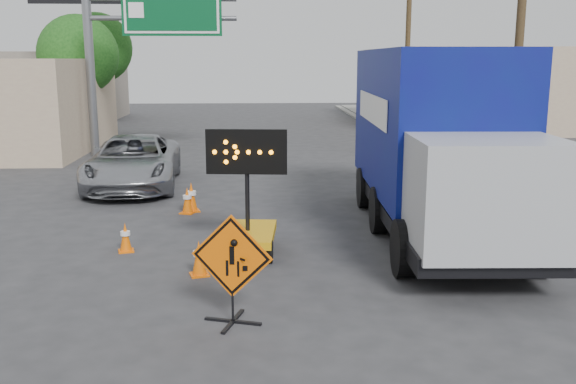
{
  "coord_description": "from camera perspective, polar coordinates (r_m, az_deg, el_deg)",
  "views": [
    {
      "loc": [
        0.15,
        -9.02,
        4.02
      ],
      "look_at": [
        0.84,
        3.82,
        1.33
      ],
      "focal_mm": 40.0,
      "sensor_mm": 36.0,
      "label": 1
    }
  ],
  "objects": [
    {
      "name": "highway_gantry",
      "position": [
        27.38,
        -13.06,
        13.72
      ],
      "size": [
        6.18,
        0.38,
        6.9
      ],
      "color": "slate",
      "rests_on": "ground"
    },
    {
      "name": "cone_d",
      "position": [
        17.28,
        -8.59,
        -0.43
      ],
      "size": [
        0.49,
        0.49,
        0.79
      ],
      "rotation": [
        0.0,
        0.0,
        0.26
      ],
      "color": "#F36205",
      "rests_on": "ground"
    },
    {
      "name": "curb_right",
      "position": [
        25.34,
        13.16,
        2.51
      ],
      "size": [
        0.4,
        60.0,
        0.12
      ],
      "primitive_type": "cube",
      "color": "gray",
      "rests_on": "ground"
    },
    {
      "name": "construction_sign",
      "position": [
        9.86,
        -5.0,
        -6.62
      ],
      "size": [
        1.25,
        0.9,
        1.72
      ],
      "rotation": [
        0.0,
        0.0,
        -0.31
      ],
      "color": "black",
      "rests_on": "ground"
    },
    {
      "name": "cone_e",
      "position": [
        20.28,
        -11.34,
        1.2
      ],
      "size": [
        0.44,
        0.44,
        0.73
      ],
      "rotation": [
        0.0,
        0.0,
        -0.2
      ],
      "color": "#F36205",
      "rests_on": "ground"
    },
    {
      "name": "utility_pole_far",
      "position": [
        33.94,
        10.59,
        12.74
      ],
      "size": [
        1.8,
        0.26,
        9.0
      ],
      "color": "#44341D",
      "rests_on": "ground"
    },
    {
      "name": "sidewalk_right",
      "position": [
        26.07,
        18.03,
        2.53
      ],
      "size": [
        4.0,
        60.0,
        0.15
      ],
      "primitive_type": "cube",
      "color": "gray",
      "rests_on": "ground"
    },
    {
      "name": "cone_a",
      "position": [
        12.22,
        -7.91,
        -5.83
      ],
      "size": [
        0.43,
        0.43,
        0.68
      ],
      "rotation": [
        0.0,
        0.0,
        0.27
      ],
      "color": "#F36205",
      "rests_on": "ground"
    },
    {
      "name": "cone_c",
      "position": [
        17.09,
        -8.94,
        -0.74
      ],
      "size": [
        0.45,
        0.45,
        0.7
      ],
      "rotation": [
        0.0,
        0.0,
        -0.33
      ],
      "color": "#F36205",
      "rests_on": "ground"
    },
    {
      "name": "arrow_board",
      "position": [
        13.42,
        -3.6,
        -3.0
      ],
      "size": [
        1.65,
        1.93,
        2.62
      ],
      "rotation": [
        0.0,
        0.0,
        -0.09
      ],
      "color": "#D4970B",
      "rests_on": "ground"
    },
    {
      "name": "ground",
      "position": [
        9.87,
        -3.76,
        -12.24
      ],
      "size": [
        100.0,
        100.0,
        0.0
      ],
      "primitive_type": "plane",
      "color": "#2D2D30",
      "rests_on": "ground"
    },
    {
      "name": "box_truck",
      "position": [
        15.06,
        12.97,
        3.48
      ],
      "size": [
        3.14,
        8.99,
        4.22
      ],
      "rotation": [
        0.0,
        0.0,
        -0.04
      ],
      "color": "black",
      "rests_on": "ground"
    },
    {
      "name": "tree_left_far",
      "position": [
        40.08,
        -16.63,
        12.16
      ],
      "size": [
        4.1,
        4.1,
        6.66
      ],
      "color": "#44341D",
      "rests_on": "ground"
    },
    {
      "name": "pickup_truck",
      "position": [
        20.87,
        -13.56,
        2.63
      ],
      "size": [
        3.04,
        5.98,
        1.62
      ],
      "primitive_type": "imported",
      "rotation": [
        0.0,
        0.0,
        0.06
      ],
      "color": "#A6A8AD",
      "rests_on": "ground"
    },
    {
      "name": "utility_pole_near",
      "position": [
        20.58,
        19.9,
        12.98
      ],
      "size": [
        1.8,
        0.26,
        9.0
      ],
      "color": "#44341D",
      "rests_on": "ground"
    },
    {
      "name": "cone_b",
      "position": [
        14.0,
        -14.25,
        -3.91
      ],
      "size": [
        0.39,
        0.39,
        0.63
      ],
      "rotation": [
        0.0,
        0.0,
        0.24
      ],
      "color": "#F36205",
      "rests_on": "ground"
    },
    {
      "name": "storefront_left_far",
      "position": [
        45.64,
        -22.7,
        8.63
      ],
      "size": [
        12.0,
        10.0,
        4.4
      ],
      "primitive_type": "cube",
      "color": "gray",
      "rests_on": "ground"
    },
    {
      "name": "tree_left_near",
      "position": [
        32.07,
        -18.15,
        11.5
      ],
      "size": [
        3.71,
        3.71,
        6.03
      ],
      "color": "#44341D",
      "rests_on": "ground"
    },
    {
      "name": "building_right_far",
      "position": [
        41.11,
        15.36,
        9.0
      ],
      "size": [
        10.0,
        14.0,
        4.6
      ],
      "primitive_type": "cube",
      "color": "tan",
      "rests_on": "ground"
    }
  ]
}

